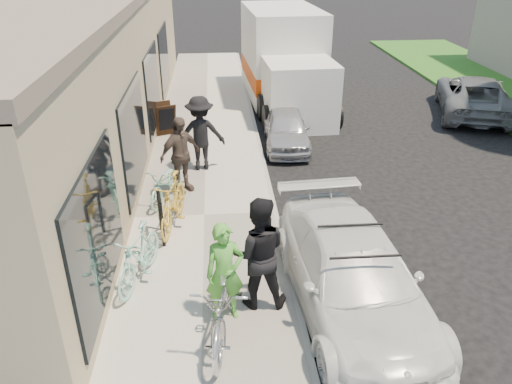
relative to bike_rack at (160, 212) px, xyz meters
name	(u,v)px	position (x,y,z in m)	size (l,w,h in m)	color
ground	(323,306)	(2.82, -2.14, -0.73)	(120.00, 120.00, 0.00)	black
sidewalk	(205,218)	(0.82, 0.86, -0.65)	(3.00, 34.00, 0.15)	#B5B1A3
curb	(275,215)	(2.37, 0.86, -0.66)	(0.12, 34.00, 0.13)	#9C988E
storefront	(88,72)	(-2.42, 5.85, 1.40)	(3.60, 20.00, 4.22)	tan
bike_rack	(160,212)	(0.00, 0.00, 0.00)	(0.17, 0.67, 0.95)	black
sandwich_board	(165,119)	(-0.40, 5.94, -0.09)	(0.76, 0.77, 0.95)	black
sedan_white	(353,275)	(3.24, -2.23, -0.05)	(2.21, 4.75, 1.38)	white
sedan_silver	(286,129)	(3.18, 5.07, -0.19)	(1.26, 3.13, 1.07)	#AAAAB0
moving_truck	(284,63)	(3.69, 9.52, 0.73)	(2.82, 6.78, 3.27)	silver
far_car_gray	(474,96)	(10.01, 7.50, -0.06)	(2.20, 4.77, 1.33)	slate
tandem_bike	(225,301)	(1.18, -2.77, 0.01)	(0.77, 2.21, 1.16)	#BCBCBE
woman_rider	(225,273)	(1.20, -2.40, 0.25)	(0.60, 0.39, 1.65)	#51A838
man_standing	(258,253)	(1.73, -2.12, 0.38)	(0.93, 0.72, 1.91)	black
cruiser_bike_a	(139,256)	(-0.25, -1.37, -0.07)	(0.47, 1.67, 1.00)	#91D9C2
cruiser_bike_b	(166,183)	(-0.02, 1.64, -0.15)	(0.56, 1.62, 0.85)	#91D9C2
cruiser_bike_c	(173,202)	(0.21, 0.44, -0.02)	(0.52, 1.83, 1.10)	gold
bystander_a	(200,133)	(0.74, 3.34, 0.38)	(1.23, 0.71, 1.91)	black
bystander_b	(180,155)	(0.30, 2.07, 0.33)	(1.06, 0.44, 1.82)	brown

